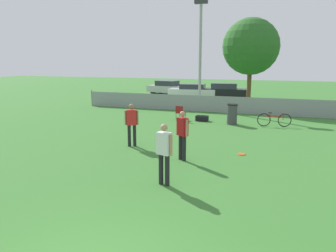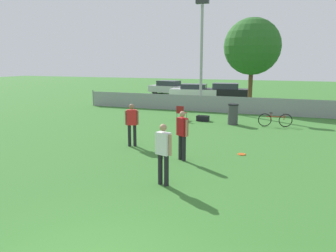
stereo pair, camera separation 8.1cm
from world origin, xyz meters
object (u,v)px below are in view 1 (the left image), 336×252
trash_bin (232,114)px  gear_bag_sideline (202,118)px  folding_chair_sideline (180,112)px  parked_car_white (193,91)px  parked_car_dark (224,91)px  parked_car_silver (167,88)px  player_receiver_white (164,150)px  player_defender_red (182,132)px  bicycle_sideline (274,120)px  frisbee_disc (241,154)px  tree_near_pole (251,47)px  light_pole (200,45)px  player_thrower_red (132,122)px

trash_bin → gear_bag_sideline: 1.88m
folding_chair_sideline → parked_car_white: 12.48m
parked_car_dark → parked_car_silver: bearing=156.2°
player_receiver_white → player_defender_red: bearing=112.2°
bicycle_sideline → parked_car_silver: size_ratio=0.39×
frisbee_disc → tree_near_pole: bearing=96.3°
folding_chair_sideline → bicycle_sideline: bearing=-171.4°
player_defender_red → bicycle_sideline: 7.92m
light_pole → player_thrower_red: bearing=-87.8°
player_defender_red → gear_bag_sideline: player_defender_red is taller
light_pole → bicycle_sideline: bearing=-44.1°
trash_bin → parked_car_dark: parked_car_dark is taller
parked_car_white → player_receiver_white: bearing=-82.4°
bicycle_sideline → parked_car_white: 14.63m
frisbee_disc → parked_car_silver: 23.27m
folding_chair_sideline → parked_car_white: (-2.88, 12.14, 0.16)m
folding_chair_sideline → parked_car_white: bearing=-67.7°
gear_bag_sideline → parked_car_white: bearing=109.1°
tree_near_pole → parked_car_white: 8.42m
frisbee_disc → parked_car_white: parked_car_white is taller
frisbee_disc → folding_chair_sideline: bearing=126.2°
player_thrower_red → trash_bin: bearing=40.3°
player_defender_red → frisbee_disc: (1.82, 1.44, -0.98)m
folding_chair_sideline → gear_bag_sideline: size_ratio=1.23×
player_thrower_red → gear_bag_sideline: (1.14, 6.59, -0.83)m
player_thrower_red → folding_chair_sideline: player_thrower_red is taller
light_pole → player_receiver_white: size_ratio=4.43×
frisbee_disc → bicycle_sideline: 6.07m
player_receiver_white → frisbee_disc: 4.25m
frisbee_disc → gear_bag_sideline: gear_bag_sideline is taller
player_receiver_white → tree_near_pole: bearing=105.6°
tree_near_pole → bicycle_sideline: tree_near_pole is taller
light_pole → player_thrower_red: size_ratio=4.43×
player_thrower_red → bicycle_sideline: (5.12, 6.35, -0.63)m
player_receiver_white → parked_car_silver: bearing=126.6°
folding_chair_sideline → parked_car_silver: (-6.39, 14.56, 0.20)m
bicycle_sideline → player_defender_red: bearing=-122.2°
bicycle_sideline → light_pole: bearing=123.1°
player_receiver_white → player_thrower_red: 4.45m
parked_car_white → parked_car_silver: bearing=138.3°
folding_chair_sideline → parked_car_silver: size_ratio=0.20×
parked_car_silver → parked_car_dark: same height
tree_near_pole → player_defender_red: size_ratio=3.80×
light_pole → bicycle_sideline: size_ratio=4.44×
player_defender_red → frisbee_disc: size_ratio=5.76×
trash_bin → player_defender_red: bearing=-93.4°
frisbee_disc → parked_car_dark: size_ratio=0.06×
tree_near_pole → player_thrower_red: size_ratio=3.80×
folding_chair_sideline → parked_car_silver: parked_car_silver is taller
folding_chair_sideline → trash_bin: (3.04, -0.19, 0.07)m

